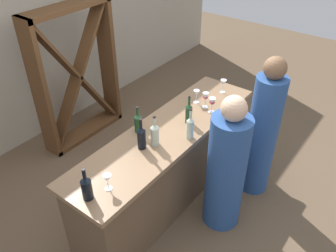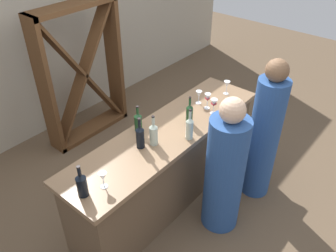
{
  "view_description": "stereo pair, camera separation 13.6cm",
  "coord_description": "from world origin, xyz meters",
  "views": [
    {
      "loc": [
        -2.2,
        -1.67,
        2.91
      ],
      "look_at": [
        0.0,
        0.0,
        0.96
      ],
      "focal_mm": 37.03,
      "sensor_mm": 36.0,
      "label": 1
    },
    {
      "loc": [
        -2.11,
        -1.77,
        2.91
      ],
      "look_at": [
        0.0,
        0.0,
        0.96
      ],
      "focal_mm": 37.03,
      "sensor_mm": 36.0,
      "label": 2
    }
  ],
  "objects": [
    {
      "name": "wine_bottle_far_right_olive_green",
      "position": [
        0.23,
        -0.08,
        1.03
      ],
      "size": [
        0.07,
        0.07,
        0.3
      ],
      "color": "#193D1E",
      "rests_on": "bar_counter"
    },
    {
      "name": "wine_glass_far_left",
      "position": [
        0.98,
        -0.05,
        1.03
      ],
      "size": [
        0.07,
        0.07,
        0.16
      ],
      "color": "white",
      "rests_on": "bar_counter"
    },
    {
      "name": "wine_rack",
      "position": [
        0.26,
        1.65,
        0.89
      ],
      "size": [
        1.16,
        0.28,
        1.78
      ],
      "color": "brown",
      "rests_on": "ground"
    },
    {
      "name": "wine_bottle_leftmost_near_black",
      "position": [
        -1.08,
        -0.05,
        1.02
      ],
      "size": [
        0.08,
        0.08,
        0.3
      ],
      "color": "black",
      "rests_on": "bar_counter"
    },
    {
      "name": "wine_bottle_second_left_near_black",
      "position": [
        -0.36,
        0.03,
        1.03
      ],
      "size": [
        0.08,
        0.08,
        0.32
      ],
      "color": "black",
      "rests_on": "bar_counter"
    },
    {
      "name": "wine_glass_near_center",
      "position": [
        -0.92,
        -0.1,
        1.01
      ],
      "size": [
        0.07,
        0.07,
        0.15
      ],
      "color": "white",
      "rests_on": "bar_counter"
    },
    {
      "name": "person_left_guest",
      "position": [
        0.72,
        -0.69,
        0.76
      ],
      "size": [
        0.4,
        0.4,
        1.62
      ],
      "rotation": [
        0.0,
        0.0,
        1.92
      ],
      "color": "#284C8C",
      "rests_on": "ground"
    },
    {
      "name": "ground_plane",
      "position": [
        0.0,
        0.0,
        0.0
      ],
      "size": [
        12.0,
        12.0,
        0.0
      ],
      "primitive_type": "plane",
      "color": "brown"
    },
    {
      "name": "wine_bottle_center_clear_pale",
      "position": [
        -0.25,
        -0.04,
        1.03
      ],
      "size": [
        0.08,
        0.08,
        0.31
      ],
      "color": "#B7C6B2",
      "rests_on": "bar_counter"
    },
    {
      "name": "wine_glass_near_right",
      "position": [
        0.58,
        -0.06,
        1.03
      ],
      "size": [
        0.07,
        0.07,
        0.18
      ],
      "color": "white",
      "rests_on": "bar_counter"
    },
    {
      "name": "bar_counter",
      "position": [
        0.0,
        0.0,
        0.46
      ],
      "size": [
        2.41,
        0.64,
        0.91
      ],
      "color": "brown",
      "rests_on": "ground"
    },
    {
      "name": "wine_bottle_rightmost_clear_pale",
      "position": [
        0.03,
        -0.24,
        1.03
      ],
      "size": [
        0.07,
        0.07,
        0.32
      ],
      "color": "#B7C6B2",
      "rests_on": "bar_counter"
    },
    {
      "name": "back_wall",
      "position": [
        0.0,
        2.2,
        1.4
      ],
      "size": [
        8.0,
        0.1,
        2.8
      ],
      "primitive_type": "cube",
      "color": "#B2A893",
      "rests_on": "ground"
    },
    {
      "name": "wine_glass_near_left",
      "position": [
        0.54,
        -0.17,
        1.03
      ],
      "size": [
        0.07,
        0.07,
        0.17
      ],
      "color": "white",
      "rests_on": "bar_counter"
    },
    {
      "name": "wine_bottle_second_right_olive_green",
      "position": [
        -0.19,
        0.22,
        1.02
      ],
      "size": [
        0.07,
        0.07,
        0.28
      ],
      "color": "#193D1E",
      "rests_on": "bar_counter"
    },
    {
      "name": "wine_glass_far_center",
      "position": [
        0.61,
        0.07,
        1.02
      ],
      "size": [
        0.07,
        0.07,
        0.15
      ],
      "color": "white",
      "rests_on": "bar_counter"
    },
    {
      "name": "person_center_guest",
      "position": [
        0.08,
        -0.63,
        0.68
      ],
      "size": [
        0.46,
        0.46,
        1.48
      ],
      "rotation": [
        0.0,
        0.0,
        1.31
      ],
      "color": "#284C8C",
      "rests_on": "ground"
    }
  ]
}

